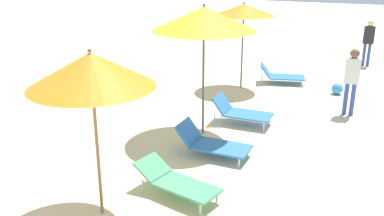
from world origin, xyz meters
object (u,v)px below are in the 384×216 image
(umbrella_third, at_px, (204,19))
(person_walking_near, at_px, (352,75))
(umbrella_farthest, at_px, (244,10))
(umbrella_second, at_px, (91,70))
(lounger_farthest_shoreside, at_px, (280,75))
(lounger_third_shoreside, at_px, (241,112))
(person_walking_far, at_px, (369,38))
(lounger_third_inland, at_px, (211,143))
(beach_ball, at_px, (337,89))
(lounger_second_shoreside, at_px, (176,181))

(umbrella_third, relative_size, person_walking_near, 1.70)
(umbrella_farthest, height_order, person_walking_near, umbrella_farthest)
(umbrella_second, xyz_separation_m, lounger_farthest_shoreside, (1.05, 8.55, -2.08))
(lounger_third_shoreside, height_order, person_walking_far, person_walking_far)
(umbrella_third, relative_size, lounger_third_inland, 1.94)
(person_walking_far, xyz_separation_m, beach_ball, (-0.64, -4.05, -0.89))
(beach_ball, bearing_deg, umbrella_third, -120.84)
(umbrella_third, bearing_deg, umbrella_farthest, 93.88)
(person_walking_near, bearing_deg, umbrella_second, 152.08)
(lounger_third_shoreside, xyz_separation_m, lounger_farthest_shoreside, (0.15, 3.95, -0.04))
(umbrella_second, distance_m, lounger_second_shoreside, 2.44)
(umbrella_second, relative_size, lounger_second_shoreside, 1.65)
(lounger_third_shoreside, relative_size, umbrella_farthest, 0.53)
(lounger_farthest_shoreside, bearing_deg, umbrella_second, -110.57)
(umbrella_farthest, xyz_separation_m, person_walking_far, (3.49, 4.44, -1.33))
(lounger_farthest_shoreside, bearing_deg, beach_ball, -30.03)
(lounger_third_inland, bearing_deg, lounger_third_shoreside, 90.17)
(umbrella_third, bearing_deg, lounger_second_shoreside, -77.84)
(lounger_second_shoreside, bearing_deg, beach_ball, 88.03)
(person_walking_near, relative_size, beach_ball, 5.20)
(umbrella_second, xyz_separation_m, lounger_third_inland, (0.85, 2.68, -2.08))
(lounger_farthest_shoreside, height_order, person_walking_near, person_walking_near)
(umbrella_farthest, distance_m, person_walking_far, 5.81)
(lounger_second_shoreside, xyz_separation_m, lounger_third_inland, (-0.02, 1.74, -0.01))
(umbrella_third, relative_size, lounger_third_shoreside, 2.11)
(person_walking_far, height_order, beach_ball, person_walking_far)
(person_walking_far, bearing_deg, lounger_third_shoreside, -27.67)
(lounger_second_shoreside, height_order, lounger_third_inland, lounger_third_inland)
(umbrella_third, bearing_deg, lounger_third_inland, -60.14)
(lounger_third_inland, bearing_deg, umbrella_third, 121.53)
(umbrella_second, relative_size, person_walking_far, 1.55)
(lounger_farthest_shoreside, bearing_deg, lounger_second_shoreside, -104.92)
(umbrella_farthest, bearing_deg, lounger_second_shoreside, -82.68)
(umbrella_third, xyz_separation_m, lounger_farthest_shoreside, (0.77, 4.87, -2.36))
(umbrella_third, bearing_deg, lounger_farthest_shoreside, 80.95)
(lounger_third_inland, relative_size, beach_ball, 4.55)
(lounger_second_shoreside, xyz_separation_m, person_walking_far, (2.63, 11.13, 0.78))
(umbrella_third, height_order, beach_ball, umbrella_third)
(umbrella_second, xyz_separation_m, beach_ball, (2.86, 8.01, -2.18))
(umbrella_farthest, height_order, beach_ball, umbrella_farthest)
(lounger_third_inland, relative_size, person_walking_far, 0.88)
(lounger_second_shoreside, xyz_separation_m, umbrella_third, (-0.59, 2.75, 2.35))
(umbrella_second, distance_m, umbrella_farthest, 7.63)
(lounger_third_inland, height_order, person_walking_near, person_walking_near)
(umbrella_farthest, xyz_separation_m, lounger_farthest_shoreside, (1.04, 0.93, -2.11))
(person_walking_near, bearing_deg, beach_ball, 13.29)
(lounger_third_shoreside, relative_size, person_walking_far, 0.81)
(umbrella_third, relative_size, beach_ball, 8.84)
(umbrella_farthest, bearing_deg, beach_ball, 7.78)
(umbrella_farthest, distance_m, beach_ball, 3.63)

